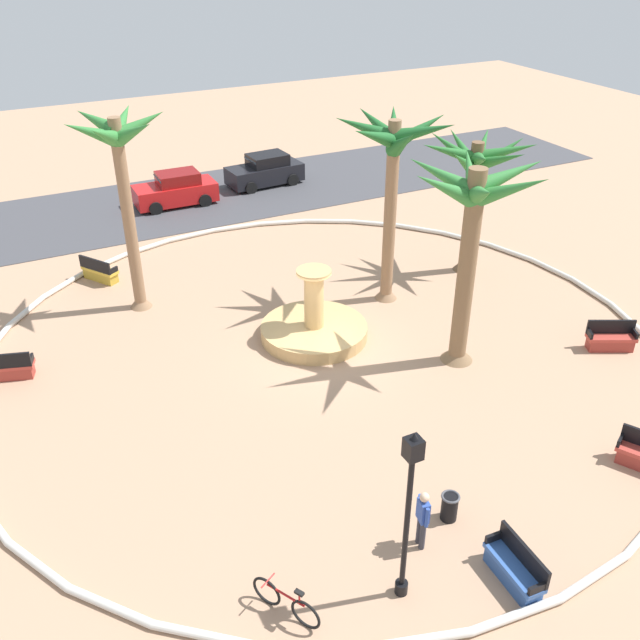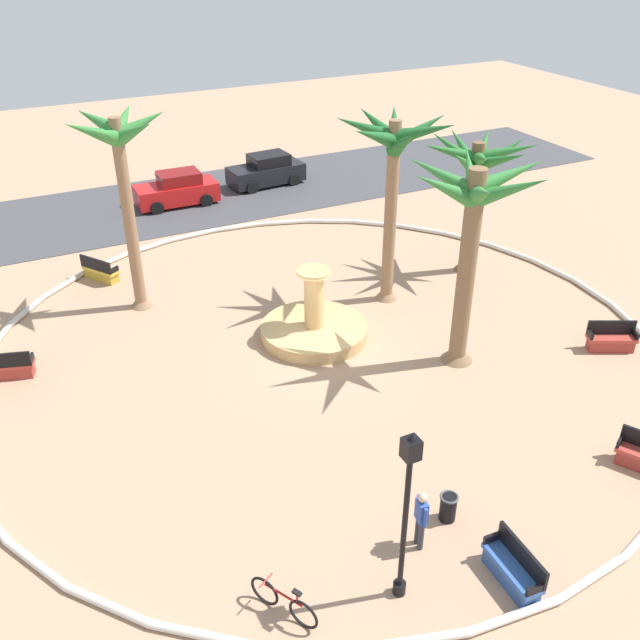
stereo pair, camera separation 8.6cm
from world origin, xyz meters
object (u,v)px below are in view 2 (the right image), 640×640
Objects in this scene: bench_west at (8,368)px; lamppost at (406,505)px; parked_car_leftmost at (177,190)px; parked_car_second at (266,171)px; palm_tree_by_curb at (477,169)px; person_cyclist_helmet at (421,517)px; palm_tree_near_fountain at (472,226)px; trash_bin at (448,507)px; fountain at (314,328)px; bicycle_red_frame at (284,602)px; palm_tree_far_side at (121,164)px; palm_tree_mid_plaza at (393,159)px; bench_southeast at (100,272)px; bench_north at (513,570)px; bench_southwest at (611,340)px.

lamppost reaches higher than bench_west.
parked_car_leftmost and parked_car_second have the same top height.
person_cyclist_helmet is at bearing -130.67° from palm_tree_by_curb.
palm_tree_near_fountain is 1.63× the size of parked_car_second.
trash_bin is 0.18× the size of parked_car_leftmost.
fountain is at bearing -87.81° from parked_car_leftmost.
parked_car_leftmost is at bearing 78.62° from bicycle_red_frame.
person_cyclist_helmet is at bearing -78.35° from palm_tree_far_side.
fountain is 0.89× the size of parked_car_second.
bench_southeast is (-9.38, 6.32, -5.03)m from palm_tree_mid_plaza.
bicycle_red_frame is 0.37× the size of parked_car_second.
lamppost is (-6.66, -11.62, -2.81)m from palm_tree_mid_plaza.
palm_tree_mid_plaza is at bearing -33.98° from bench_southeast.
bench_southeast is at bearing 107.35° from palm_tree_far_side.
bench_west is at bearing 128.74° from trash_bin.
bench_west is 1.03× the size of bench_north.
bench_southeast is at bearing 106.37° from trash_bin.
bench_southwest is at bearing -79.08° from parked_car_second.
bench_west is 13.82m from person_cyclist_helmet.
palm_tree_near_fountain is at bearing -22.33° from bench_west.
bench_southeast is at bearing 102.62° from person_cyclist_helmet.
palm_tree_mid_plaza is 9.51m from bench_southwest.
lamppost reaches higher than trash_bin.
fountain is 5.02× the size of trash_bin.
palm_tree_near_fountain is 4.76m from palm_tree_mid_plaza.
palm_tree_near_fountain is at bearing -91.76° from palm_tree_mid_plaza.
bench_southwest reaches higher than trash_bin.
lamppost reaches higher than parked_car_leftmost.
palm_tree_near_fountain is at bearing 52.21° from trash_bin.
lamppost reaches higher than parked_car_second.
person_cyclist_helmet is at bearing 5.01° from bicycle_red_frame.
palm_tree_by_curb is at bearing 51.64° from trash_bin.
fountain is at bearing 86.75° from bench_north.
parked_car_second is (10.27, 7.53, 0.43)m from bench_southeast.
parked_car_second is at bearing 42.72° from bench_west.
bench_southeast is at bearing 90.97° from bicycle_red_frame.
bench_north is at bearing -118.29° from palm_tree_near_fountain.
palm_tree_mid_plaza is at bearing -3.04° from bench_west.
bench_west is 1.04× the size of bench_southeast.
bicycle_red_frame is (0.29, -17.34, 0.04)m from bench_southeast.
bench_north is 0.37× the size of lamppost.
fountain is at bearing 148.92° from bench_southwest.
palm_tree_far_side is 4.32× the size of bench_west.
lamppost is 2.19m from person_cyclist_helmet.
bench_southeast is at bearing 126.59° from fountain.
bench_north is at bearing -16.81° from bicycle_red_frame.
parked_car_leftmost reaches higher than bench_west.
parked_car_leftmost is (2.42, 24.70, -1.78)m from lamppost.
bench_north is at bearing -19.68° from lamppost.
palm_tree_by_curb reaches higher than person_cyclist_helmet.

